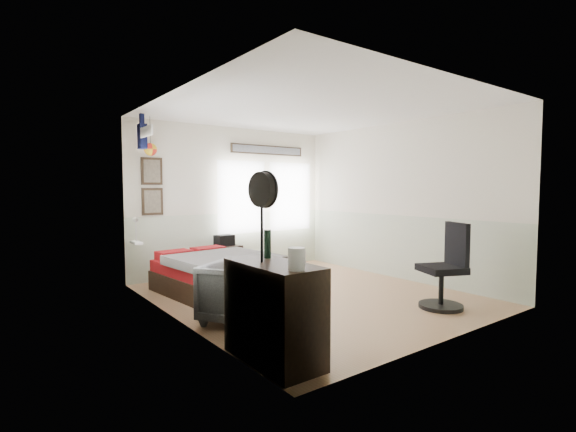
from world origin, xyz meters
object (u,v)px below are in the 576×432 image
object	(u,v)px
bed	(217,275)
dresser	(274,312)
task_chair	(446,273)
nightstand	(225,260)
armchair	(240,292)

from	to	relation	value
bed	dresser	size ratio (longest dim) A/B	1.98
bed	task_chair	size ratio (longest dim) A/B	1.77
dresser	nightstand	size ratio (longest dim) A/B	1.88
dresser	task_chair	bearing A→B (deg)	0.83
bed	armchair	xyz separation A→B (m)	(-0.39, -1.33, 0.07)
nightstand	armchair	bearing A→B (deg)	-119.99
nightstand	task_chair	distance (m)	3.85
nightstand	task_chair	size ratio (longest dim) A/B	0.47
dresser	nightstand	distance (m)	3.92
dresser	nightstand	bearing A→B (deg)	68.64
armchair	nightstand	distance (m)	2.74
bed	nightstand	distance (m)	1.38
armchair	nightstand	bearing A→B (deg)	32.06
nightstand	dresser	bearing A→B (deg)	-117.18
bed	nightstand	size ratio (longest dim) A/B	3.74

